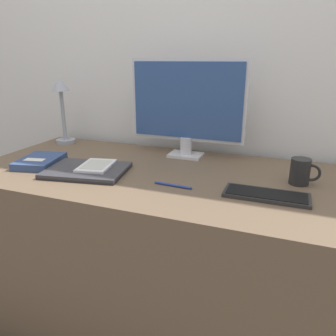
{
  "coord_description": "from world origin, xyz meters",
  "views": [
    {
      "loc": [
        0.48,
        -1.0,
        1.15
      ],
      "look_at": [
        0.08,
        0.04,
        0.78
      ],
      "focal_mm": 35.0,
      "sensor_mm": 36.0,
      "label": 1
    }
  ],
  "objects_px": {
    "monitor": "(187,105)",
    "coffee_mug": "(301,172)",
    "desk_lamp": "(62,102)",
    "laptop": "(87,170)",
    "ereader": "(96,166)",
    "keyboard": "(266,195)",
    "pen": "(173,185)",
    "notebook": "(40,161)"
  },
  "relations": [
    {
      "from": "coffee_mug",
      "to": "notebook",
      "type": "bearing_deg",
      "value": -171.62
    },
    {
      "from": "desk_lamp",
      "to": "pen",
      "type": "xyz_separation_m",
      "value": [
        0.76,
        -0.39,
        -0.21
      ]
    },
    {
      "from": "laptop",
      "to": "ereader",
      "type": "xyz_separation_m",
      "value": [
        0.03,
        0.03,
        0.01
      ]
    },
    {
      "from": "laptop",
      "to": "notebook",
      "type": "relative_size",
      "value": 1.46
    },
    {
      "from": "desk_lamp",
      "to": "coffee_mug",
      "type": "xyz_separation_m",
      "value": [
        1.18,
        -0.2,
        -0.17
      ]
    },
    {
      "from": "laptop",
      "to": "coffee_mug",
      "type": "distance_m",
      "value": 0.81
    },
    {
      "from": "coffee_mug",
      "to": "pen",
      "type": "xyz_separation_m",
      "value": [
        -0.42,
        -0.19,
        -0.04
      ]
    },
    {
      "from": "desk_lamp",
      "to": "ereader",
      "type": "bearing_deg",
      "value": -39.83
    },
    {
      "from": "monitor",
      "to": "coffee_mug",
      "type": "xyz_separation_m",
      "value": [
        0.5,
        -0.19,
        -0.19
      ]
    },
    {
      "from": "notebook",
      "to": "coffee_mug",
      "type": "height_order",
      "value": "coffee_mug"
    },
    {
      "from": "monitor",
      "to": "notebook",
      "type": "relative_size",
      "value": 2.25
    },
    {
      "from": "monitor",
      "to": "notebook",
      "type": "bearing_deg",
      "value": -147.41
    },
    {
      "from": "keyboard",
      "to": "pen",
      "type": "xyz_separation_m",
      "value": [
        -0.32,
        -0.02,
        -0.0
      ]
    },
    {
      "from": "keyboard",
      "to": "laptop",
      "type": "height_order",
      "value": "laptop"
    },
    {
      "from": "ereader",
      "to": "keyboard",
      "type": "bearing_deg",
      "value": -1.83
    },
    {
      "from": "monitor",
      "to": "desk_lamp",
      "type": "height_order",
      "value": "monitor"
    },
    {
      "from": "monitor",
      "to": "desk_lamp",
      "type": "xyz_separation_m",
      "value": [
        -0.68,
        0.01,
        -0.02
      ]
    },
    {
      "from": "laptop",
      "to": "desk_lamp",
      "type": "xyz_separation_m",
      "value": [
        -0.39,
        0.37,
        0.21
      ]
    },
    {
      "from": "keyboard",
      "to": "coffee_mug",
      "type": "bearing_deg",
      "value": 58.17
    },
    {
      "from": "desk_lamp",
      "to": "coffee_mug",
      "type": "height_order",
      "value": "desk_lamp"
    },
    {
      "from": "ereader",
      "to": "notebook",
      "type": "relative_size",
      "value": 0.8
    },
    {
      "from": "keyboard",
      "to": "pen",
      "type": "distance_m",
      "value": 0.32
    },
    {
      "from": "laptop",
      "to": "pen",
      "type": "xyz_separation_m",
      "value": [
        0.37,
        -0.02,
        -0.01
      ]
    },
    {
      "from": "pen",
      "to": "coffee_mug",
      "type": "bearing_deg",
      "value": 24.02
    },
    {
      "from": "keyboard",
      "to": "pen",
      "type": "bearing_deg",
      "value": -175.8
    },
    {
      "from": "laptop",
      "to": "coffee_mug",
      "type": "bearing_deg",
      "value": 12.11
    },
    {
      "from": "ereader",
      "to": "notebook",
      "type": "bearing_deg",
      "value": -177.79
    },
    {
      "from": "ereader",
      "to": "monitor",
      "type": "bearing_deg",
      "value": 51.31
    },
    {
      "from": "monitor",
      "to": "laptop",
      "type": "distance_m",
      "value": 0.52
    },
    {
      "from": "laptop",
      "to": "monitor",
      "type": "bearing_deg",
      "value": 50.8
    },
    {
      "from": "monitor",
      "to": "desk_lamp",
      "type": "bearing_deg",
      "value": 179.42
    },
    {
      "from": "monitor",
      "to": "desk_lamp",
      "type": "distance_m",
      "value": 0.68
    },
    {
      "from": "ereader",
      "to": "laptop",
      "type": "bearing_deg",
      "value": -134.86
    },
    {
      "from": "monitor",
      "to": "laptop",
      "type": "bearing_deg",
      "value": -129.2
    },
    {
      "from": "monitor",
      "to": "pen",
      "type": "bearing_deg",
      "value": -78.84
    },
    {
      "from": "monitor",
      "to": "laptop",
      "type": "xyz_separation_m",
      "value": [
        -0.3,
        -0.36,
        -0.23
      ]
    },
    {
      "from": "monitor",
      "to": "ereader",
      "type": "height_order",
      "value": "monitor"
    },
    {
      "from": "ereader",
      "to": "desk_lamp",
      "type": "bearing_deg",
      "value": 140.17
    },
    {
      "from": "keyboard",
      "to": "notebook",
      "type": "bearing_deg",
      "value": 179.35
    },
    {
      "from": "desk_lamp",
      "to": "pen",
      "type": "relative_size",
      "value": 2.38
    },
    {
      "from": "keyboard",
      "to": "pen",
      "type": "relative_size",
      "value": 1.93
    },
    {
      "from": "pen",
      "to": "monitor",
      "type": "bearing_deg",
      "value": 101.16
    }
  ]
}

